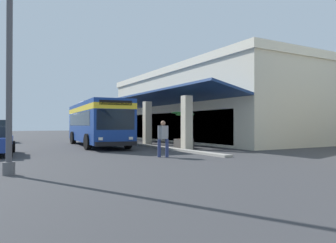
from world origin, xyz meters
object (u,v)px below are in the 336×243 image
at_px(pedestrian, 163,137).
at_px(lot_light_pole, 9,31).
at_px(transit_bus, 96,121).
at_px(potted_palm, 184,140).

distance_m(pedestrian, lot_light_pole, 7.87).
height_order(transit_bus, lot_light_pole, lot_light_pole).
xyz_separation_m(transit_bus, pedestrian, (9.67, 0.36, -0.87)).
relative_size(pedestrian, lot_light_pole, 0.21).
relative_size(transit_bus, pedestrian, 6.57).
bearing_deg(potted_palm, pedestrian, -41.35).
distance_m(potted_palm, lot_light_pole, 13.32).
relative_size(transit_bus, potted_palm, 4.67).
height_order(transit_bus, pedestrian, transit_bus).
distance_m(transit_bus, pedestrian, 9.72).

